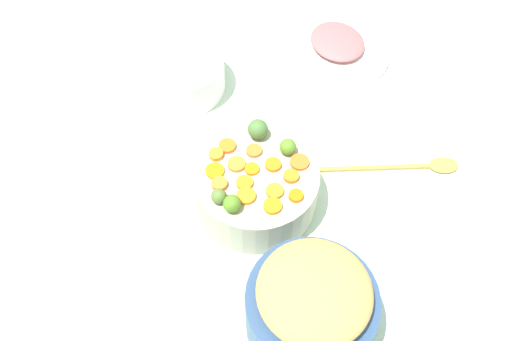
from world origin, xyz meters
TOP-DOWN VIEW (x-y plane):
  - tabletop at (0.00, 0.00)m, footprint 2.40×2.40m
  - serving_bowl_carrots at (-0.02, -0.03)m, footprint 0.26×0.26m
  - metal_pot at (0.23, 0.12)m, footprint 0.23×0.23m
  - stuffing_mound at (0.23, 0.12)m, footprint 0.19×0.19m
  - carrot_slice_0 at (-0.03, -0.07)m, footprint 0.04×0.04m
  - carrot_slice_1 at (-0.03, -0.04)m, footprint 0.03×0.03m
  - carrot_slice_2 at (0.04, -0.04)m, footprint 0.04×0.04m
  - carrot_slice_3 at (-0.02, 0.04)m, footprint 0.04×0.04m
  - carrot_slice_4 at (0.02, -0.10)m, footprint 0.04×0.04m
  - carrot_slice_5 at (0.01, -0.05)m, footprint 0.05×0.05m
  - carrot_slice_6 at (-0.07, -0.05)m, footprint 0.04×0.04m
  - carrot_slice_7 at (-0.01, -0.11)m, footprint 0.05×0.05m
  - carrot_slice_8 at (-0.07, -0.10)m, footprint 0.05×0.05m
  - carrot_slice_9 at (0.02, 0.06)m, footprint 0.03×0.03m
  - carrot_slice_10 at (-0.05, -0.12)m, footprint 0.04×0.04m
  - carrot_slice_11 at (0.02, 0.01)m, footprint 0.05×0.05m
  - carrot_slice_12 at (-0.06, 0.05)m, footprint 0.06×0.06m
  - carrot_slice_13 at (0.05, 0.02)m, footprint 0.04×0.04m
  - carrot_slice_14 at (-0.04, -0.00)m, footprint 0.04×0.04m
  - brussels_sprout_0 at (0.07, -0.06)m, footprint 0.04×0.04m
  - brussels_sprout_1 at (-0.09, 0.02)m, footprint 0.03×0.03m
  - brussels_sprout_2 at (-0.12, -0.05)m, footprint 0.04×0.04m
  - brussels_sprout_3 at (0.06, -0.09)m, footprint 0.03×0.03m
  - wooden_spoon at (-0.18, 0.31)m, footprint 0.11×0.32m
  - casserole_dish at (-0.32, -0.29)m, footprint 0.22×0.22m
  - ham_plate at (-0.52, 0.10)m, footprint 0.27×0.27m
  - ham_slice_main at (-0.54, 0.09)m, footprint 0.21×0.21m

SIDE VIEW (x-z plane):
  - tabletop at x=0.00m, z-range 0.00..0.02m
  - wooden_spoon at x=-0.18m, z-range 0.02..0.03m
  - ham_plate at x=-0.52m, z-range 0.02..0.03m
  - ham_slice_main at x=-0.54m, z-range 0.03..0.06m
  - casserole_dish at x=-0.32m, z-range 0.02..0.11m
  - serving_bowl_carrots at x=-0.02m, z-range 0.02..0.13m
  - metal_pot at x=0.23m, z-range 0.02..0.16m
  - carrot_slice_7 at x=-0.01m, z-range 0.13..0.13m
  - carrot_slice_1 at x=-0.03m, z-range 0.13..0.13m
  - carrot_slice_12 at x=-0.06m, z-range 0.13..0.14m
  - carrot_slice_6 at x=-0.07m, z-range 0.13..0.14m
  - carrot_slice_0 at x=-0.03m, z-range 0.13..0.14m
  - carrot_slice_5 at x=0.01m, z-range 0.13..0.14m
  - carrot_slice_13 at x=0.05m, z-range 0.13..0.14m
  - carrot_slice_8 at x=-0.07m, z-range 0.13..0.14m
  - carrot_slice_11 at x=0.02m, z-range 0.13..0.14m
  - carrot_slice_2 at x=0.04m, z-range 0.13..0.14m
  - carrot_slice_14 at x=-0.04m, z-range 0.13..0.14m
  - carrot_slice_9 at x=0.02m, z-range 0.13..0.14m
  - carrot_slice_3 at x=-0.02m, z-range 0.13..0.14m
  - carrot_slice_4 at x=0.02m, z-range 0.13..0.14m
  - carrot_slice_10 at x=-0.05m, z-range 0.13..0.14m
  - brussels_sprout_3 at x=0.06m, z-range 0.13..0.16m
  - brussels_sprout_1 at x=-0.09m, z-range 0.13..0.16m
  - brussels_sprout_0 at x=0.07m, z-range 0.13..0.16m
  - brussels_sprout_2 at x=-0.12m, z-range 0.13..0.17m
  - stuffing_mound at x=0.23m, z-range 0.16..0.21m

